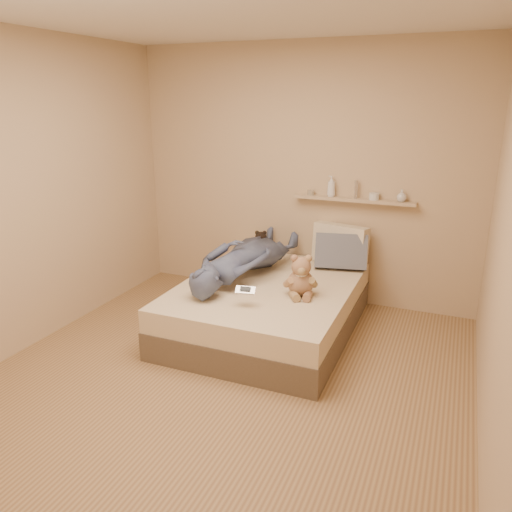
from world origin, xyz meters
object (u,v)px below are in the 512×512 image
at_px(bed, 268,307).
at_px(wall_shelf, 353,200).
at_px(teddy_bear, 301,279).
at_px(pillow_cream, 340,245).
at_px(dark_plush, 261,245).
at_px(person, 244,257).
at_px(game_console, 245,290).
at_px(pillow_grey, 341,252).

relative_size(bed, wall_shelf, 1.58).
relative_size(teddy_bear, pillow_cream, 0.68).
height_order(dark_plush, person, person).
relative_size(bed, game_console, 11.15).
bearing_deg(bed, pillow_grey, 53.93).
distance_m(pillow_cream, pillow_grey, 0.15).
xyz_separation_m(dark_plush, wall_shelf, (0.93, 0.14, 0.53)).
relative_size(teddy_bear, dark_plush, 1.35).
relative_size(game_console, person, 0.11).
xyz_separation_m(bed, pillow_grey, (0.50, 0.69, 0.40)).
bearing_deg(bed, person, 158.19).
bearing_deg(pillow_cream, person, -136.35).
xyz_separation_m(pillow_grey, person, (-0.79, -0.57, 0.02)).
bearing_deg(wall_shelf, pillow_grey, -102.23).
distance_m(dark_plush, wall_shelf, 1.08).
bearing_deg(pillow_cream, teddy_bear, -95.97).
bearing_deg(person, pillow_cream, -128.76).
relative_size(pillow_grey, wall_shelf, 0.42).
relative_size(bed, teddy_bear, 5.11).
height_order(game_console, pillow_cream, pillow_cream).
height_order(bed, pillow_cream, pillow_cream).
distance_m(bed, pillow_grey, 0.94).
relative_size(dark_plush, pillow_grey, 0.55).
bearing_deg(game_console, person, 114.98).
bearing_deg(person, bed, 165.79).
bearing_deg(teddy_bear, dark_plush, 128.56).
xyz_separation_m(teddy_bear, dark_plush, (-0.74, 0.93, -0.03)).
relative_size(game_console, pillow_grey, 0.34).
bearing_deg(pillow_grey, person, -144.06).
height_order(bed, dark_plush, dark_plush).
relative_size(bed, pillow_grey, 3.80).
bearing_deg(pillow_grey, dark_plush, 174.63).
xyz_separation_m(bed, pillow_cream, (0.46, 0.83, 0.43)).
bearing_deg(game_console, wall_shelf, 69.77).
xyz_separation_m(pillow_cream, person, (-0.75, -0.71, -0.01)).
bearing_deg(dark_plush, pillow_cream, 3.88).
height_order(person, wall_shelf, wall_shelf).
relative_size(teddy_bear, person, 0.24).
height_order(bed, wall_shelf, wall_shelf).
relative_size(bed, person, 1.23).
bearing_deg(bed, pillow_cream, 61.04).
xyz_separation_m(person, wall_shelf, (0.84, 0.79, 0.46)).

